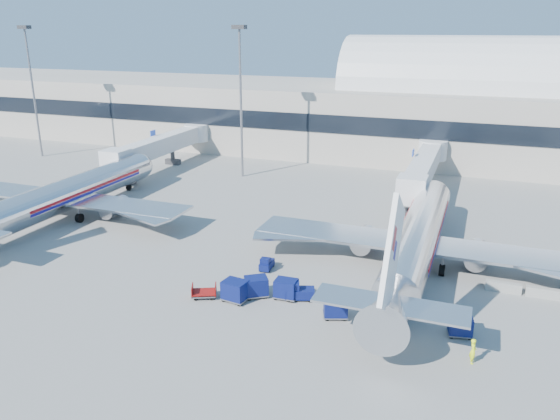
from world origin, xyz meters
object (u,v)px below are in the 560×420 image
at_px(airliner_mid, 65,194).
at_px(barrier_mid, 544,293).
at_px(mast_west, 240,80).
at_px(ramp_worker, 473,351).
at_px(airliner_main, 417,239).
at_px(mast_far_west, 31,73).
at_px(tug_right, 413,302).
at_px(barrier_near, 503,287).
at_px(tug_left, 266,264).
at_px(cart_solo_far, 460,326).
at_px(jetbridge_mid, 165,144).
at_px(jetbridge_near, 425,166).
at_px(tug_lead, 299,291).
at_px(cart_train_a, 286,289).
at_px(cart_train_c, 235,290).
at_px(cart_open_red, 204,293).
at_px(cart_solo_near, 336,307).
at_px(cart_train_b, 256,286).

bearing_deg(airliner_mid, barrier_mid, -2.69).
bearing_deg(mast_west, barrier_mid, -34.14).
bearing_deg(ramp_worker, airliner_main, 11.09).
bearing_deg(mast_far_west, tug_right, -25.65).
height_order(barrier_near, tug_left, tug_left).
xyz_separation_m(mast_west, barrier_near, (38.00, -28.00, -14.34)).
bearing_deg(cart_solo_far, jetbridge_mid, 130.99).
relative_size(jetbridge_near, tug_lead, 9.91).
bearing_deg(cart_train_a, tug_lead, 9.89).
xyz_separation_m(barrier_mid, tug_lead, (-19.79, -7.74, 0.29)).
relative_size(airliner_main, ramp_worker, 19.99).
relative_size(tug_right, ramp_worker, 1.44).
distance_m(tug_right, cart_train_c, 14.94).
relative_size(jetbridge_mid, cart_solo_far, 13.62).
distance_m(cart_solo_far, cart_open_red, 21.10).
xyz_separation_m(tug_right, cart_train_c, (-14.43, -3.85, 0.27)).
distance_m(jetbridge_near, cart_train_c, 40.40).
xyz_separation_m(jetbridge_mid, cart_solo_far, (49.23, -37.75, -3.09)).
distance_m(barrier_mid, cart_open_red, 29.38).
height_order(airliner_mid, tug_right, airliner_mid).
relative_size(jetbridge_mid, tug_right, 10.27).
bearing_deg(cart_solo_near, mast_far_west, 129.86).
distance_m(tug_lead, cart_solo_near, 4.21).
bearing_deg(barrier_mid, cart_train_b, -159.98).
bearing_deg(airliner_main, cart_open_red, -141.68).
bearing_deg(cart_train_b, jetbridge_near, 41.03).
distance_m(barrier_near, cart_solo_near, 15.94).
height_order(barrier_mid, ramp_worker, ramp_worker).
xyz_separation_m(airliner_main, cart_solo_far, (4.83, -11.45, -2.09)).
bearing_deg(cart_train_a, barrier_near, 22.33).
xyz_separation_m(mast_west, cart_train_b, (17.91, -36.52, -13.84)).
bearing_deg(ramp_worker, airliner_mid, 62.34).
relative_size(cart_solo_far, ramp_worker, 1.08).
relative_size(tug_left, cart_train_c, 0.90).
distance_m(barrier_mid, cart_solo_near, 18.68).
relative_size(cart_train_a, cart_solo_near, 0.86).
height_order(mast_west, cart_solo_near, mast_west).
height_order(mast_west, tug_left, mast_west).
bearing_deg(mast_far_west, mast_west, 0.00).
xyz_separation_m(barrier_near, ramp_worker, (-2.15, -12.34, 0.48)).
bearing_deg(cart_train_c, airliner_mid, 164.48).
bearing_deg(cart_train_c, tug_lead, 31.85).
bearing_deg(cart_solo_far, ramp_worker, -84.82).
relative_size(cart_train_c, cart_solo_near, 0.98).
relative_size(jetbridge_mid, cart_solo_near, 11.75).
relative_size(jetbridge_near, tug_right, 10.27).
distance_m(mast_west, cart_train_c, 43.62).
height_order(cart_train_b, cart_solo_near, cart_train_b).
xyz_separation_m(cart_train_c, cart_solo_near, (8.75, 0.33, -0.07)).
xyz_separation_m(jetbridge_near, cart_train_c, (-11.06, -38.74, -2.94)).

